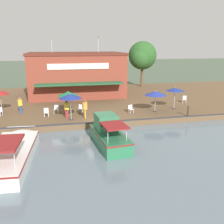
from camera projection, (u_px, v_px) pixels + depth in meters
name	position (u px, v px, depth m)	size (l,w,h in m)	color
ground_plane	(100.00, 129.00, 23.07)	(220.00, 220.00, 0.00)	#4C5B47
quay_deck	(86.00, 101.00, 33.37)	(22.00, 56.00, 0.60)	brown
quay_edge_fender	(100.00, 122.00, 22.99)	(0.20, 50.40, 0.10)	#2D2D33
waterfront_restaurant	(76.00, 74.00, 35.09)	(10.00, 12.89, 8.14)	brown
patio_umbrella_mid_patio_right	(0.00, 92.00, 25.87)	(1.89, 1.89, 2.43)	#B7B7B7
patio_umbrella_back_row	(156.00, 93.00, 26.27)	(2.30, 2.30, 2.28)	#B7B7B7
patio_umbrella_by_entrance	(175.00, 89.00, 27.41)	(1.97, 1.97, 2.44)	#B7B7B7
patio_umbrella_far_corner	(70.00, 96.00, 23.24)	(2.13, 2.13, 2.58)	#B7B7B7
patio_umbrella_mid_patio_left	(68.00, 94.00, 25.50)	(2.16, 2.16, 2.37)	#B7B7B7
cafe_chair_facing_river	(46.00, 112.00, 24.85)	(0.45, 0.45, 0.85)	white
cafe_chair_beside_entrance	(131.00, 109.00, 26.16)	(0.51, 0.51, 0.85)	white
cafe_chair_mid_patio	(81.00, 108.00, 26.32)	(0.57, 0.57, 0.85)	white
cafe_chair_under_first_umbrella	(185.00, 99.00, 30.82)	(0.59, 0.59, 0.85)	white
cafe_chair_far_corner_seat	(0.00, 111.00, 25.13)	(0.54, 0.54, 0.85)	white
cafe_chair_back_row_seat	(56.00, 109.00, 26.07)	(0.52, 0.52, 0.85)	white
person_near_entrance	(67.00, 107.00, 24.20)	(0.50, 0.50, 1.78)	#B23338
person_at_quay_edge	(20.00, 103.00, 25.86)	(0.48, 0.48, 1.69)	#2D5193
person_mid_patio	(85.00, 106.00, 24.16)	(0.52, 0.52, 1.83)	gold
motorboat_outer_channel	(107.00, 133.00, 19.50)	(6.12, 2.47, 2.23)	#287047
motorboat_nearest_quay	(13.00, 151.00, 16.84)	(8.56, 3.25, 2.11)	white
mooring_post	(188.00, 111.00, 24.97)	(0.22, 0.22, 1.01)	#473323
tree_downstream_bank	(142.00, 56.00, 41.48)	(4.93, 4.69, 7.57)	brown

